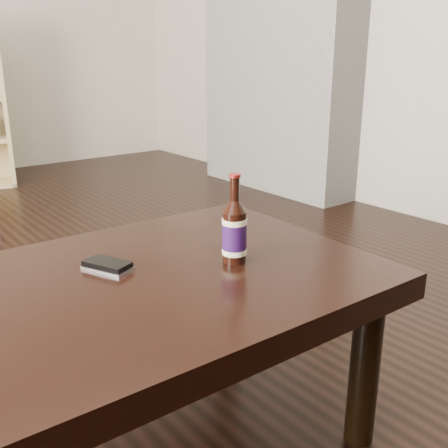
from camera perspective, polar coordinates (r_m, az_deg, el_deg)
coffee_table at (r=1.13m, az=-12.81°, el=-9.58°), size 1.22×0.73×0.45m
beer_bottle at (r=1.18m, az=1.15°, el=-0.86°), size 0.07×0.07×0.21m
phone at (r=1.19m, az=-12.57°, el=-4.45°), size 0.09×0.12×0.02m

